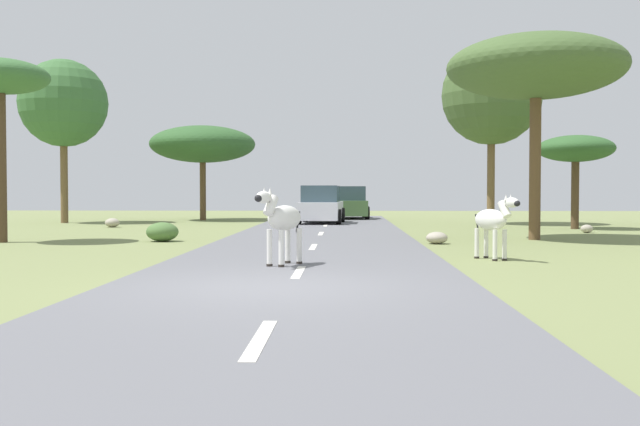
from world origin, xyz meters
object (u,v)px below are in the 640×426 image
tree_5 (536,68)px  bush_1 (162,232)px  tree_2 (203,144)px  zebra_2 (493,221)px  tree_1 (492,96)px  tree_4 (576,150)px  rock_3 (437,238)px  car_0 (321,206)px  car_1 (349,204)px  zebra_0 (282,219)px  rock_0 (112,223)px  rock_2 (587,229)px  tree_3 (63,104)px

tree_5 → bush_1: 12.71m
tree_2 → bush_1: size_ratio=5.63×
zebra_2 → tree_1: 18.49m
tree_4 → tree_5: bearing=-116.8°
rock_3 → tree_4: bearing=52.0°
zebra_2 → car_0: size_ratio=0.33×
tree_1 → tree_2: tree_1 is taller
car_1 → zebra_0: bearing=-95.4°
car_1 → rock_0: 13.45m
zebra_0 → tree_4: size_ratio=0.41×
tree_2 → tree_4: size_ratio=1.46×
zebra_0 → tree_5: 12.13m
tree_2 → rock_3: 19.97m
tree_5 → car_1: bearing=109.7°
tree_2 → rock_2: size_ratio=12.44×
tree_3 → tree_4: size_ratio=2.07×
tree_1 → tree_5: 10.70m
tree_5 → rock_3: (-3.32, -1.94, -5.23)m
car_0 → rock_2: size_ratio=9.97×
tree_2 → rock_0: bearing=-107.6°
tree_5 → rock_3: size_ratio=9.76×
car_0 → tree_2: 8.31m
rock_0 → tree_4: bearing=-2.1°
tree_1 → zebra_2: bearing=-101.1°
tree_4 → rock_0: (-19.20, 0.71, -3.02)m
car_0 → car_1: same height
tree_1 → tree_4: size_ratio=2.18×
car_0 → rock_3: (3.79, -12.46, -0.67)m
tree_2 → tree_4: bearing=-26.1°
zebra_0 → tree_2: (-6.25, 23.47, 3.01)m
tree_1 → tree_5: bearing=-94.0°
car_0 → rock_0: size_ratio=7.32×
bush_1 → tree_2: bearing=96.9°
bush_1 → rock_2: bush_1 is taller
tree_5 → rock_0: tree_5 is taller
car_1 → tree_3: size_ratio=0.56×
zebra_2 → bush_1: 10.51m
zebra_2 → rock_0: 19.30m
tree_5 → tree_2: bearing=132.4°
tree_4 → rock_0: 19.45m
tree_1 → bush_1: size_ratio=8.41×
tree_4 → rock_2: size_ratio=8.54×
tree_4 → tree_5: 7.67m
tree_3 → rock_2: tree_3 is taller
tree_4 → car_1: bearing=133.6°
tree_4 → car_0: bearing=159.2°
rock_3 → tree_5: bearing=30.3°
zebra_0 → bush_1: 8.64m
rock_0 → tree_3: bearing=131.9°
car_0 → tree_3: size_ratio=0.56×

